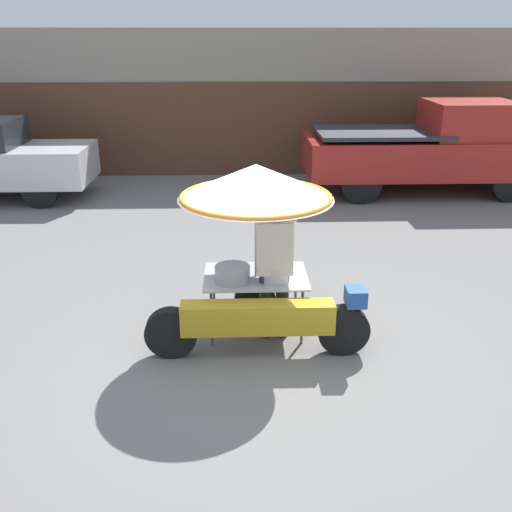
# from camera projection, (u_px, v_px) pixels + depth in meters

# --- Properties ---
(ground_plane) EXTENTS (36.00, 36.00, 0.00)m
(ground_plane) POSITION_uv_depth(u_px,v_px,m) (258.00, 348.00, 6.10)
(ground_plane) COLOR slate
(shopfront_building) EXTENTS (28.00, 2.06, 3.26)m
(shopfront_building) POSITION_uv_depth(u_px,v_px,m) (244.00, 100.00, 13.97)
(shopfront_building) COLOR gray
(shopfront_building) RESTS_ON ground
(vendor_motorcycle_cart) EXTENTS (2.32, 1.63, 1.90)m
(vendor_motorcycle_cart) POSITION_uv_depth(u_px,v_px,m) (257.00, 211.00, 5.90)
(vendor_motorcycle_cart) COLOR black
(vendor_motorcycle_cart) RESTS_ON ground
(vendor_person) EXTENTS (0.38, 0.22, 1.55)m
(vendor_person) POSITION_uv_depth(u_px,v_px,m) (274.00, 264.00, 6.03)
(vendor_person) COLOR #2D2D33
(vendor_person) RESTS_ON ground
(pickup_truck) EXTENTS (5.00, 1.78, 1.88)m
(pickup_truck) POSITION_uv_depth(u_px,v_px,m) (434.00, 148.00, 11.76)
(pickup_truck) COLOR black
(pickup_truck) RESTS_ON ground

